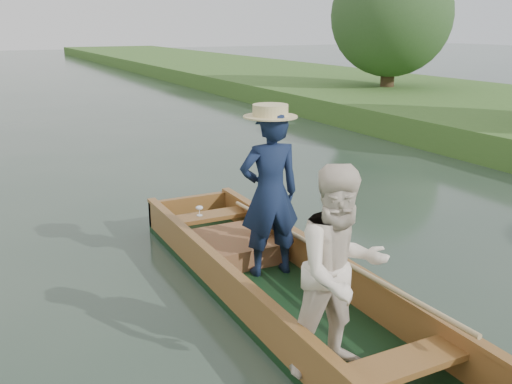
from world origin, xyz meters
name	(u,v)px	position (x,y,z in m)	size (l,w,h in m)	color
ground	(285,305)	(0.00, 0.00, 0.00)	(120.00, 120.00, 0.00)	#283D30
trees_far	(100,26)	(0.17, 7.83, 2.51)	(22.86, 15.87, 4.68)	#47331E
punt	(290,257)	(-0.04, -0.15, 0.55)	(1.18, 5.00, 1.78)	black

